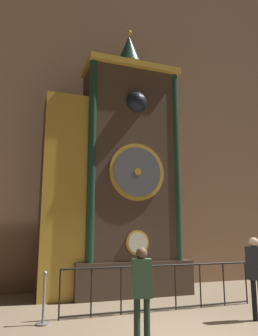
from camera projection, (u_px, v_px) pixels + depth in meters
The scene contains 6 objects.
cathedral_back_wall at pixel (103, 100), 12.45m from camera, with size 24.00×0.32×13.63m.
clock_tower at pixel (116, 176), 10.55m from camera, with size 4.62×1.80×8.98m.
railing_fence at pixel (162, 285), 7.98m from camera, with size 5.00×0.05×1.08m.
visitor_near at pixel (142, 286), 5.62m from camera, with size 0.39×0.30×1.61m.
visitor_far at pixel (255, 269), 7.23m from camera, with size 0.35×0.23×1.75m.
stanchion_post at pixel (43, 307), 6.77m from camera, with size 0.28×0.28×1.06m.
Camera 1 is at (-3.15, -5.68, 1.87)m, focal length 35.00 mm.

